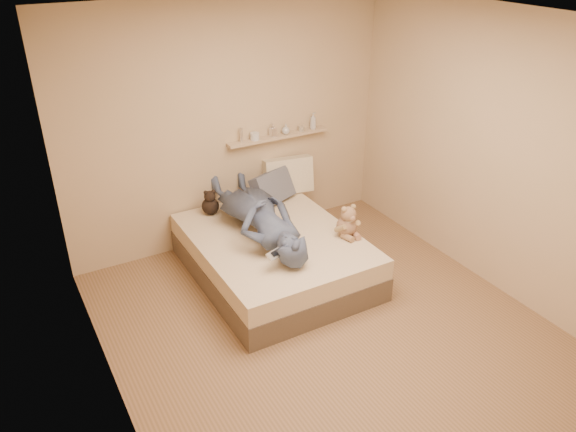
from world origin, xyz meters
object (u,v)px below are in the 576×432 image
pillow_cream (288,175)px  pillow_grey (273,187)px  dark_plush (210,204)px  person (258,215)px  game_console (276,254)px  teddy_bear (348,223)px  bed (274,256)px  wall_shelf (278,137)px

pillow_cream → pillow_grey: 0.31m
pillow_cream → pillow_grey: (-0.28, -0.14, -0.03)m
dark_plush → person: person is taller
pillow_grey → person: (-0.45, -0.55, 0.03)m
game_console → teddy_bear: teddy_bear is taller
game_console → pillow_cream: pillow_cream is taller
person → pillow_cream: bearing=-134.0°
teddy_bear → pillow_cream: (0.00, 1.18, 0.06)m
game_console → pillow_cream: size_ratio=0.36×
bed → person: person is taller
teddy_bear → wall_shelf: wall_shelf is taller
bed → teddy_bear: teddy_bear is taller
dark_plush → pillow_grey: pillow_grey is taller
dark_plush → pillow_cream: 1.00m
game_console → dark_plush: bearing=94.0°
wall_shelf → bed: bearing=-121.2°
teddy_bear → dark_plush: size_ratio=1.20×
bed → game_console: game_console is taller
pillow_grey → wall_shelf: 0.56m
dark_plush → pillow_cream: (0.99, 0.08, 0.08)m
person → game_console: bearing=78.3°
bed → wall_shelf: bearing=58.8°
teddy_bear → pillow_grey: (-0.27, 1.04, 0.03)m
game_console → pillow_grey: 1.38m
game_console → person: (0.17, 0.67, 0.04)m
game_console → teddy_bear: (0.90, 0.19, -0.02)m
teddy_bear → pillow_grey: size_ratio=0.68×
bed → dark_plush: bearing=115.7°
teddy_bear → dark_plush: (-0.99, 1.09, -0.02)m
teddy_bear → wall_shelf: size_ratio=0.28×
bed → person: (-0.10, 0.14, 0.43)m
pillow_cream → teddy_bear: bearing=-90.1°
teddy_bear → person: 0.88m
dark_plush → person: (0.26, -0.61, 0.08)m
dark_plush → pillow_cream: bearing=4.9°
dark_plush → wall_shelf: wall_shelf is taller
bed → game_console: 0.71m
dark_plush → wall_shelf: bearing=10.2°
teddy_bear → pillow_cream: bearing=89.9°
game_console → wall_shelf: 1.73m
game_console → pillow_cream: (0.90, 1.37, 0.04)m
teddy_bear → pillow_cream: size_ratio=0.61×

